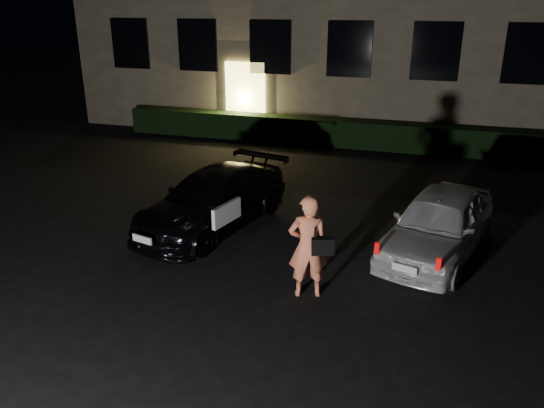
% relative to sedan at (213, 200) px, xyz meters
% --- Properties ---
extents(ground, '(80.00, 80.00, 0.00)m').
position_rel_sedan_xyz_m(ground, '(1.43, -3.21, -0.58)').
color(ground, black).
rests_on(ground, ground).
extents(hedge, '(15.00, 0.70, 0.85)m').
position_rel_sedan_xyz_m(hedge, '(1.43, 7.29, -0.16)').
color(hedge, black).
rests_on(hedge, ground).
extents(sedan, '(2.54, 4.29, 1.17)m').
position_rel_sedan_xyz_m(sedan, '(0.00, 0.00, 0.00)').
color(sedan, black).
rests_on(sedan, ground).
extents(hatch, '(2.36, 3.82, 1.21)m').
position_rel_sedan_xyz_m(hatch, '(4.49, 0.01, 0.02)').
color(hatch, silver).
rests_on(hatch, ground).
extents(man, '(0.79, 0.59, 1.71)m').
position_rel_sedan_xyz_m(man, '(2.54, -2.14, 0.27)').
color(man, '#FC825A').
rests_on(man, ground).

